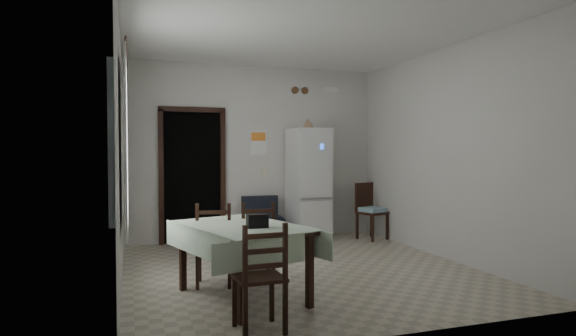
% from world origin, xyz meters
% --- Properties ---
extents(ground, '(4.50, 4.50, 0.00)m').
position_xyz_m(ground, '(0.00, 0.00, 0.00)').
color(ground, '#A9A08A').
rests_on(ground, ground).
extents(ceiling, '(4.20, 4.50, 0.02)m').
position_xyz_m(ceiling, '(0.00, 0.00, 2.90)').
color(ceiling, white).
rests_on(ceiling, ground).
extents(wall_back, '(4.20, 0.02, 2.90)m').
position_xyz_m(wall_back, '(0.00, 2.25, 1.45)').
color(wall_back, silver).
rests_on(wall_back, ground).
extents(wall_front, '(4.20, 0.02, 2.90)m').
position_xyz_m(wall_front, '(0.00, -2.25, 1.45)').
color(wall_front, silver).
rests_on(wall_front, ground).
extents(wall_left, '(0.02, 4.50, 2.90)m').
position_xyz_m(wall_left, '(-2.10, 0.00, 1.45)').
color(wall_left, silver).
rests_on(wall_left, ground).
extents(wall_right, '(0.02, 4.50, 2.90)m').
position_xyz_m(wall_right, '(2.10, 0.00, 1.45)').
color(wall_right, silver).
rests_on(wall_right, ground).
extents(doorway, '(1.06, 0.52, 2.22)m').
position_xyz_m(doorway, '(-1.05, 2.45, 1.06)').
color(doorway, black).
rests_on(doorway, ground).
extents(window_recess, '(0.10, 1.20, 1.60)m').
position_xyz_m(window_recess, '(-2.15, -0.20, 1.55)').
color(window_recess, silver).
rests_on(window_recess, ground).
extents(curtain, '(0.02, 1.45, 1.85)m').
position_xyz_m(curtain, '(-2.04, -0.20, 1.55)').
color(curtain, white).
rests_on(curtain, ground).
extents(curtain_rod, '(0.02, 1.60, 0.02)m').
position_xyz_m(curtain_rod, '(-2.03, -0.20, 2.50)').
color(curtain_rod, black).
rests_on(curtain_rod, ground).
extents(calendar, '(0.28, 0.02, 0.40)m').
position_xyz_m(calendar, '(0.05, 2.24, 1.62)').
color(calendar, white).
rests_on(calendar, ground).
extents(calendar_image, '(0.24, 0.01, 0.14)m').
position_xyz_m(calendar_image, '(0.05, 2.23, 1.72)').
color(calendar_image, orange).
rests_on(calendar_image, ground).
extents(light_switch, '(0.08, 0.02, 0.12)m').
position_xyz_m(light_switch, '(0.15, 2.24, 1.10)').
color(light_switch, beige).
rests_on(light_switch, ground).
extents(vent_left, '(0.12, 0.03, 0.12)m').
position_xyz_m(vent_left, '(0.70, 2.23, 2.52)').
color(vent_left, brown).
rests_on(vent_left, ground).
extents(vent_right, '(0.12, 0.03, 0.12)m').
position_xyz_m(vent_right, '(0.88, 2.23, 2.52)').
color(vent_right, brown).
rests_on(vent_right, ground).
extents(emergency_light, '(0.25, 0.07, 0.09)m').
position_xyz_m(emergency_light, '(1.35, 2.21, 2.55)').
color(emergency_light, white).
rests_on(emergency_light, ground).
extents(fridge, '(0.66, 0.66, 1.85)m').
position_xyz_m(fridge, '(0.84, 1.93, 0.93)').
color(fridge, silver).
rests_on(fridge, ground).
extents(tan_cone, '(0.23, 0.23, 0.17)m').
position_xyz_m(tan_cone, '(0.83, 1.93, 1.94)').
color(tan_cone, tan).
rests_on(tan_cone, fridge).
extents(navy_seat, '(0.62, 0.60, 0.73)m').
position_xyz_m(navy_seat, '(0.05, 1.93, 0.36)').
color(navy_seat, black).
rests_on(navy_seat, ground).
extents(corner_chair, '(0.52, 0.52, 0.94)m').
position_xyz_m(corner_chair, '(1.84, 1.57, 0.47)').
color(corner_chair, black).
rests_on(corner_chair, ground).
extents(dining_table, '(1.32, 1.64, 0.74)m').
position_xyz_m(dining_table, '(-0.95, -0.92, 0.37)').
color(dining_table, '#B3CAAC').
rests_on(dining_table, ground).
extents(black_bag, '(0.20, 0.12, 0.13)m').
position_xyz_m(black_bag, '(-0.85, -1.12, 0.80)').
color(black_bag, black).
rests_on(black_bag, dining_table).
extents(dining_chair_far_left, '(0.47, 0.47, 0.92)m').
position_xyz_m(dining_chair_far_left, '(-1.14, -0.35, 0.46)').
color(dining_chair_far_left, black).
rests_on(dining_chair_far_left, ground).
extents(dining_chair_far_right, '(0.43, 0.43, 0.91)m').
position_xyz_m(dining_chair_far_right, '(-0.65, -0.33, 0.46)').
color(dining_chair_far_right, black).
rests_on(dining_chair_far_right, ground).
extents(dining_chair_near_head, '(0.41, 0.41, 0.90)m').
position_xyz_m(dining_chair_near_head, '(-1.01, -1.81, 0.45)').
color(dining_chair_near_head, black).
rests_on(dining_chair_near_head, ground).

